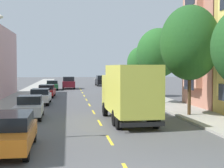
{
  "coord_description": "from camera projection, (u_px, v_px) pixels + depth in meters",
  "views": [
    {
      "loc": [
        -1.93,
        -8.67,
        3.42
      ],
      "look_at": [
        1.72,
        19.26,
        2.03
      ],
      "focal_mm": 54.33,
      "sensor_mm": 36.0,
      "label": 1
    }
  ],
  "objects": [
    {
      "name": "ground_plane",
      "position": [
        85.0,
        97.0,
        38.71
      ],
      "size": [
        160.0,
        160.0,
        0.0
      ],
      "primitive_type": "plane",
      "color": "#4C4C4F"
    },
    {
      "name": "sidewalk_left",
      "position": [
        19.0,
        99.0,
        35.81
      ],
      "size": [
        3.2,
        120.0,
        0.14
      ],
      "primitive_type": "cube",
      "color": "#99968E",
      "rests_on": "ground_plane"
    },
    {
      "name": "sidewalk_right",
      "position": [
        150.0,
        97.0,
        37.65
      ],
      "size": [
        3.2,
        120.0,
        0.14
      ],
      "primitive_type": "cube",
      "color": "#99968E",
      "rests_on": "ground_plane"
    },
    {
      "name": "lane_centerline_dashes",
      "position": [
        88.0,
        102.0,
        33.27
      ],
      "size": [
        0.14,
        47.2,
        0.01
      ],
      "color": "yellow",
      "rests_on": "ground_plane"
    },
    {
      "name": "street_tree_second",
      "position": [
        190.0,
        43.0,
        23.24
      ],
      "size": [
        4.09,
        4.09,
        7.54
      ],
      "color": "#47331E",
      "rests_on": "sidewalk_right"
    },
    {
      "name": "street_tree_third",
      "position": [
        159.0,
        53.0,
        31.24
      ],
      "size": [
        4.08,
        4.08,
        6.89
      ],
      "color": "#47331E",
      "rests_on": "sidewalk_right"
    },
    {
      "name": "street_tree_farthest",
      "position": [
        140.0,
        63.0,
        39.26
      ],
      "size": [
        3.03,
        3.03,
        5.64
      ],
      "color": "#47331E",
      "rests_on": "sidewalk_right"
    },
    {
      "name": "delivery_box_truck",
      "position": [
        129.0,
        91.0,
        20.88
      ],
      "size": [
        2.64,
        7.37,
        3.55
      ],
      "color": "#D8D84C",
      "rests_on": "ground_plane"
    },
    {
      "name": "parked_sedan_white",
      "position": [
        40.0,
        96.0,
        31.41
      ],
      "size": [
        1.86,
        4.52,
        1.43
      ],
      "color": "silver",
      "rests_on": "ground_plane"
    },
    {
      "name": "parked_sedan_forest",
      "position": [
        52.0,
        85.0,
        51.1
      ],
      "size": [
        1.91,
        4.54,
        1.43
      ],
      "color": "#194C28",
      "rests_on": "ground_plane"
    },
    {
      "name": "parked_hatchback_silver",
      "position": [
        29.0,
        107.0,
        22.7
      ],
      "size": [
        1.83,
        4.04,
        1.5
      ],
      "color": "#B2B5BA",
      "rests_on": "ground_plane"
    },
    {
      "name": "parked_suv_black",
      "position": [
        101.0,
        81.0,
        62.38
      ],
      "size": [
        2.05,
        4.84,
        1.93
      ],
      "color": "black",
      "rests_on": "ground_plane"
    },
    {
      "name": "parked_hatchback_champagne",
      "position": [
        117.0,
        88.0,
        42.87
      ],
      "size": [
        1.78,
        4.02,
        1.5
      ],
      "color": "tan",
      "rests_on": "ground_plane"
    },
    {
      "name": "parked_wagon_orange",
      "position": [
        10.0,
        131.0,
        13.84
      ],
      "size": [
        1.89,
        4.72,
        1.5
      ],
      "color": "orange",
      "rests_on": "ground_plane"
    },
    {
      "name": "parked_sedan_red",
      "position": [
        47.0,
        91.0,
        38.67
      ],
      "size": [
        1.93,
        4.55,
        1.43
      ],
      "color": "#AD1E1E",
      "rests_on": "ground_plane"
    },
    {
      "name": "moving_burgundy_sedan",
      "position": [
        69.0,
        83.0,
        53.8
      ],
      "size": [
        1.95,
        4.8,
        1.93
      ],
      "color": "maroon",
      "rests_on": "ground_plane"
    }
  ]
}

